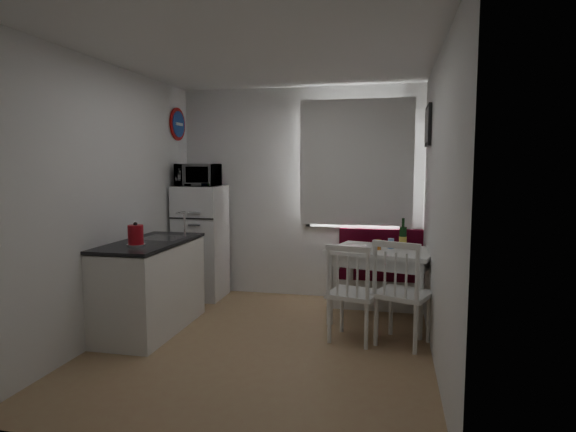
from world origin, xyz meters
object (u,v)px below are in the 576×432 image
(chair_left, at_px, (353,283))
(wine_bottle, at_px, (403,233))
(fridge, at_px, (201,242))
(kettle, at_px, (136,235))
(dining_table, at_px, (383,257))
(bench, at_px, (388,281))
(chair_right, at_px, (404,282))
(kitchen_counter, at_px, (151,285))
(microwave, at_px, (198,175))

(chair_left, relative_size, wine_bottle, 1.66)
(fridge, relative_size, kettle, 6.30)
(fridge, bearing_deg, dining_table, -13.74)
(kettle, bearing_deg, chair_left, 11.09)
(bench, relative_size, chair_right, 2.10)
(kitchen_counter, xyz_separation_m, microwave, (0.02, 1.19, 1.07))
(kitchen_counter, distance_m, wine_bottle, 2.62)
(kitchen_counter, height_order, wine_bottle, kitchen_counter)
(kettle, bearing_deg, dining_table, 25.46)
(bench, distance_m, fridge, 2.33)
(kettle, bearing_deg, chair_right, 8.93)
(kitchen_counter, distance_m, kettle, 0.66)
(kettle, height_order, wine_bottle, kettle)
(dining_table, relative_size, wine_bottle, 3.83)
(dining_table, bearing_deg, microwave, -176.53)
(dining_table, height_order, wine_bottle, wine_bottle)
(bench, xyz_separation_m, chair_left, (-0.31, -1.32, 0.28))
(kitchen_counter, bearing_deg, bench, 30.36)
(kitchen_counter, xyz_separation_m, bench, (2.31, 1.35, -0.16))
(kitchen_counter, xyz_separation_m, dining_table, (2.25, 0.70, 0.24))
(fridge, bearing_deg, wine_bottle, -10.38)
(dining_table, xyz_separation_m, kettle, (-2.20, -1.05, 0.31))
(dining_table, height_order, microwave, microwave)
(kitchen_counter, height_order, dining_table, kitchen_counter)
(chair_left, bearing_deg, microwave, 163.76)
(kettle, bearing_deg, kitchen_counter, 98.08)
(kitchen_counter, bearing_deg, microwave, 89.06)
(kitchen_counter, relative_size, microwave, 2.69)
(kitchen_counter, distance_m, bench, 2.68)
(bench, relative_size, kettle, 5.63)
(chair_right, bearing_deg, dining_table, 128.96)
(bench, xyz_separation_m, fridge, (-2.29, -0.11, 0.40))
(fridge, distance_m, kettle, 1.62)
(dining_table, bearing_deg, wine_bottle, 42.59)
(microwave, relative_size, wine_bottle, 1.56)
(bench, distance_m, chair_right, 1.37)
(dining_table, height_order, kettle, kettle)
(microwave, bearing_deg, kettle, -88.89)
(microwave, bearing_deg, chair_left, -30.38)
(wine_bottle, bearing_deg, chair_left, -120.43)
(chair_left, xyz_separation_m, kettle, (-1.95, -0.38, 0.44))
(bench, xyz_separation_m, wine_bottle, (0.14, -0.55, 0.65))
(dining_table, bearing_deg, chair_right, -57.43)
(chair_left, xyz_separation_m, wine_bottle, (0.45, 0.77, 0.37))
(kitchen_counter, height_order, chair_left, kitchen_counter)
(kitchen_counter, bearing_deg, chair_right, 0.66)
(fridge, bearing_deg, bench, 2.72)
(fridge, bearing_deg, kettle, -88.92)
(dining_table, relative_size, chair_right, 2.04)
(bench, height_order, fridge, fridge)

